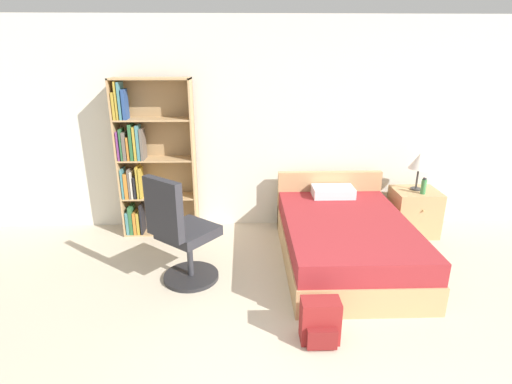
{
  "coord_description": "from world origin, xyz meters",
  "views": [
    {
      "loc": [
        -0.61,
        -1.74,
        2.2
      ],
      "look_at": [
        -0.5,
        1.98,
        0.88
      ],
      "focal_mm": 28.0,
      "sensor_mm": 36.0,
      "label": 1
    }
  ],
  "objects": [
    {
      "name": "office_chair",
      "position": [
        -1.23,
        1.76,
        0.52
      ],
      "size": [
        0.71,
        0.72,
        1.13
      ],
      "color": "#232326",
      "rests_on": "ground_plane"
    },
    {
      "name": "bed",
      "position": [
        0.47,
        2.16,
        0.27
      ],
      "size": [
        1.31,
        1.95,
        0.76
      ],
      "color": "tan",
      "rests_on": "ground_plane"
    },
    {
      "name": "bookshelf",
      "position": [
        -1.79,
        2.97,
        0.94
      ],
      "size": [
        0.91,
        0.29,
        1.91
      ],
      "color": "tan",
      "rests_on": "ground_plane"
    },
    {
      "name": "backpack_red",
      "position": [
        -0.03,
        0.86,
        0.18
      ],
      "size": [
        0.31,
        0.23,
        0.37
      ],
      "color": "maroon",
      "rests_on": "ground_plane"
    },
    {
      "name": "wall_back",
      "position": [
        0.0,
        3.23,
        1.3
      ],
      "size": [
        9.0,
        0.06,
        2.6
      ],
      "color": "silver",
      "rests_on": "ground_plane"
    },
    {
      "name": "water_bottle",
      "position": [
        1.54,
        2.72,
        0.66
      ],
      "size": [
        0.06,
        0.06,
        0.2
      ],
      "color": "#3F8C4C",
      "rests_on": "nightstand"
    },
    {
      "name": "nightstand",
      "position": [
        1.52,
        2.84,
        0.29
      ],
      "size": [
        0.54,
        0.5,
        0.57
      ],
      "color": "tan",
      "rests_on": "ground_plane"
    },
    {
      "name": "table_lamp",
      "position": [
        1.52,
        2.88,
        0.93
      ],
      "size": [
        0.25,
        0.25,
        0.47
      ],
      "color": "#333333",
      "rests_on": "nightstand"
    }
  ]
}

